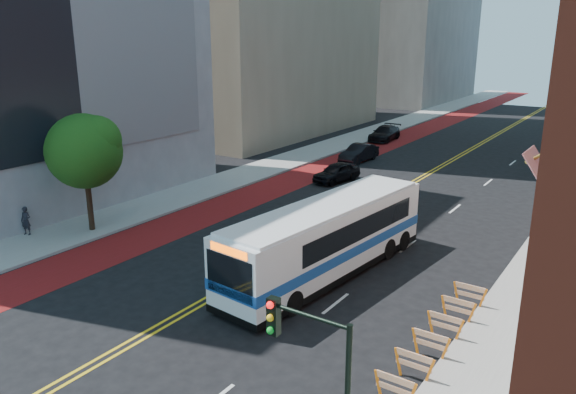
# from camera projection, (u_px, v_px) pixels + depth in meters

# --- Properties ---
(ground) EXTENTS (160.00, 160.00, 0.00)m
(ground) POSITION_uv_depth(u_px,v_px,m) (152.00, 331.00, 21.71)
(ground) COLOR black
(ground) RESTS_ON ground
(sidewalk_left) EXTENTS (4.00, 140.00, 0.15)m
(sidewalk_left) POSITION_uv_depth(u_px,v_px,m) (303.00, 156.00, 51.99)
(sidewalk_left) COLOR gray
(sidewalk_left) RESTS_ON ground
(bus_lane_paint) EXTENTS (3.60, 140.00, 0.01)m
(bus_lane_paint) POSITION_uv_depth(u_px,v_px,m) (340.00, 162.00, 49.94)
(bus_lane_paint) COLOR #63110E
(bus_lane_paint) RESTS_ON ground
(center_line_inner) EXTENTS (0.14, 140.00, 0.01)m
(center_line_inner) POSITION_uv_depth(u_px,v_px,m) (426.00, 174.00, 45.71)
(center_line_inner) COLOR gold
(center_line_inner) RESTS_ON ground
(center_line_outer) EXTENTS (0.14, 140.00, 0.01)m
(center_line_outer) POSITION_uv_depth(u_px,v_px,m) (430.00, 174.00, 45.52)
(center_line_outer) COLOR gold
(center_line_outer) RESTS_ON ground
(lane_dashes) EXTENTS (0.14, 98.20, 0.01)m
(lane_dashes) POSITION_uv_depth(u_px,v_px,m) (513.00, 163.00, 49.43)
(lane_dashes) COLOR silver
(lane_dashes) RESTS_ON ground
(construction_barriers) EXTENTS (1.42, 10.91, 1.00)m
(construction_barriers) POSITION_uv_depth(u_px,v_px,m) (422.00, 351.00, 19.13)
(construction_barriers) COLOR orange
(construction_barriers) RESTS_ON ground
(street_tree) EXTENTS (4.20, 4.20, 6.70)m
(street_tree) POSITION_uv_depth(u_px,v_px,m) (85.00, 148.00, 31.13)
(street_tree) COLOR black
(street_tree) RESTS_ON sidewalk_left
(traffic_signal) EXTENTS (2.21, 0.34, 5.07)m
(traffic_signal) POSITION_uv_depth(u_px,v_px,m) (313.00, 370.00, 12.84)
(traffic_signal) COLOR black
(traffic_signal) RESTS_ON sidewalk_right
(transit_bus) EXTENTS (4.11, 13.04, 3.53)m
(transit_bus) POSITION_uv_depth(u_px,v_px,m) (329.00, 237.00, 26.39)
(transit_bus) COLOR white
(transit_bus) RESTS_ON ground
(car_a) EXTENTS (2.51, 4.52, 1.45)m
(car_a) POSITION_uv_depth(u_px,v_px,m) (337.00, 172.00, 43.16)
(car_a) COLOR black
(car_a) RESTS_ON ground
(car_b) EXTENTS (1.85, 4.69, 1.52)m
(car_b) POSITION_uv_depth(u_px,v_px,m) (359.00, 153.00, 49.81)
(car_b) COLOR black
(car_b) RESTS_ON ground
(car_c) EXTENTS (2.49, 5.39, 1.53)m
(car_c) POSITION_uv_depth(u_px,v_px,m) (385.00, 133.00, 59.38)
(car_c) COLOR black
(car_c) RESTS_ON ground
(pedestrian) EXTENTS (0.69, 0.57, 1.62)m
(pedestrian) POSITION_uv_depth(u_px,v_px,m) (26.00, 221.00, 31.41)
(pedestrian) COLOR black
(pedestrian) RESTS_ON sidewalk_left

